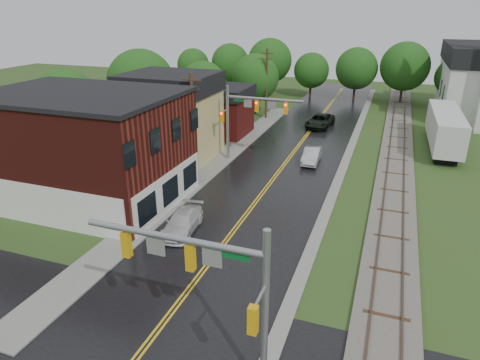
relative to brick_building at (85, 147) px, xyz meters
The scene contains 20 objects.
main_road 19.95m from the brick_building, 50.23° to the left, with size 10.00×90.00×0.02m, color black.
cross_road 18.49m from the brick_building, 46.16° to the right, with size 60.00×9.00×0.02m, color black.
curb_right 27.15m from the brick_building, 48.20° to the left, with size 0.80×70.00×0.12m, color gray.
sidewalk_left 12.52m from the brick_building, 57.86° to the left, with size 2.40×50.00×0.12m, color gray.
brick_building is the anchor object (origin of this frame).
yellow_house 11.14m from the brick_building, 82.32° to the left, with size 8.00×7.00×6.40m, color tan.
darkred_building 20.25m from the brick_building, 82.92° to the left, with size 7.00×6.00×4.40m, color #3F0F0C.
railroad 30.36m from the brick_building, 41.66° to the left, with size 3.20×80.00×0.30m.
traffic_signal_near 20.60m from the brick_building, 39.17° to the right, with size 7.34×0.30×7.20m.
traffic_signal_far 15.03m from the brick_building, 53.08° to the left, with size 7.34×0.43×7.20m.
utility_pole_b 9.03m from the brick_building, 50.93° to the left, with size 1.80×0.28×9.00m.
utility_pole_c 29.56m from the brick_building, 78.91° to the left, with size 1.80×0.28×9.00m.
tree_left_a 10.14m from the brick_building, 136.87° to the left, with size 6.80×6.80×8.67m.
tree_left_b 17.80m from the brick_building, 107.61° to the left, with size 7.60×7.60×9.69m.
tree_left_c 24.94m from the brick_building, 93.14° to the left, with size 6.00×6.00×7.65m.
tree_left_e 31.12m from the brick_building, 83.29° to the left, with size 6.40×6.40×8.16m.
suv_dark 30.27m from the brick_building, 63.80° to the left, with size 2.60×5.65×1.57m, color black.
sedan_silver 20.54m from the brick_building, 43.12° to the left, with size 1.48×4.25×1.40m, color silver.
pickup_white 10.24m from the brick_building, 15.27° to the right, with size 1.85×4.56×1.32m, color silver.
semi_trailer 35.16m from the brick_building, 40.05° to the left, with size 2.95×12.73×3.97m.
Camera 1 is at (8.96, -9.99, 14.07)m, focal length 32.00 mm.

